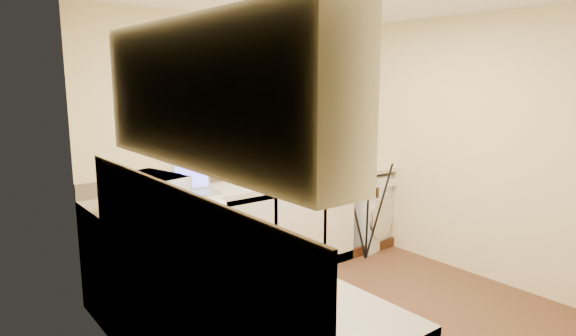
{
  "coord_description": "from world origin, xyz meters",
  "views": [
    {
      "loc": [
        -2.59,
        -2.56,
        1.88
      ],
      "look_at": [
        -0.18,
        0.55,
        1.15
      ],
      "focal_mm": 30.73,
      "sensor_mm": 36.0,
      "label": 1
    }
  ],
  "objects": [
    {
      "name": "soap_bottle_clear",
      "position": [
        0.92,
        1.41,
        1.15
      ],
      "size": [
        0.1,
        0.1,
        0.19
      ],
      "primitive_type": "imported",
      "rotation": [
        0.0,
        0.0,
        -0.17
      ],
      "color": "#999999",
      "rests_on": "windowsill"
    },
    {
      "name": "steel_jar",
      "position": [
        -1.31,
        -0.36,
        0.95
      ],
      "size": [
        0.08,
        0.08,
        0.1
      ],
      "primitive_type": "cylinder",
      "color": "silver",
      "rests_on": "worktop_left"
    },
    {
      "name": "floor",
      "position": [
        0.0,
        0.0,
        0.0
      ],
      "size": [
        3.2,
        3.2,
        0.0
      ],
      "primitive_type": "plane",
      "color": "brown",
      "rests_on": "ground"
    },
    {
      "name": "worktop_back",
      "position": [
        0.0,
        1.2,
        0.88
      ],
      "size": [
        3.2,
        0.6,
        0.04
      ],
      "primitive_type": "cube",
      "color": "beige",
      "rests_on": "base_cabinet_back"
    },
    {
      "name": "microwave",
      "position": [
        -1.26,
        0.78,
        1.04
      ],
      "size": [
        0.46,
        0.58,
        0.29
      ],
      "primitive_type": "imported",
      "rotation": [
        0.0,
        0.0,
        1.8
      ],
      "color": "white",
      "rests_on": "worktop_left"
    },
    {
      "name": "faucet",
      "position": [
        0.2,
        1.38,
        1.02
      ],
      "size": [
        0.03,
        0.03,
        0.24
      ],
      "primitive_type": "cylinder",
      "color": "silver",
      "rests_on": "worktop_back"
    },
    {
      "name": "soap_bottle_green",
      "position": [
        0.83,
        1.43,
        1.16
      ],
      "size": [
        0.11,
        0.11,
        0.22
      ],
      "primitive_type": "imported",
      "rotation": [
        0.0,
        0.0,
        -0.39
      ],
      "color": "green",
      "rests_on": "windowsill"
    },
    {
      "name": "wall_right",
      "position": [
        1.6,
        0.0,
        1.23
      ],
      "size": [
        0.0,
        3.0,
        3.0
      ],
      "primitive_type": "plane",
      "rotation": [
        1.57,
        0.0,
        -1.57
      ],
      "color": "beige",
      "rests_on": "ground"
    },
    {
      "name": "wall_back",
      "position": [
        0.0,
        1.5,
        1.23
      ],
      "size": [
        3.2,
        0.0,
        3.2
      ],
      "primitive_type": "plane",
      "rotation": [
        1.57,
        0.0,
        0.0
      ],
      "color": "beige",
      "rests_on": "ground"
    },
    {
      "name": "kettle",
      "position": [
        -1.2,
        -0.01,
        1.01
      ],
      "size": [
        0.17,
        0.17,
        0.23
      ],
      "primitive_type": "cylinder",
      "color": "white",
      "rests_on": "worktop_left"
    },
    {
      "name": "plant_c",
      "position": [
        0.26,
        1.4,
        1.16
      ],
      "size": [
        0.16,
        0.16,
        0.23
      ],
      "primitive_type": "imported",
      "rotation": [
        0.0,
        0.0,
        0.34
      ],
      "color": "#999999",
      "rests_on": "windowsill"
    },
    {
      "name": "worktop_left",
      "position": [
        -1.3,
        -0.3,
        0.88
      ],
      "size": [
        0.6,
        2.4,
        0.04
      ],
      "primitive_type": "cube",
      "color": "beige",
      "rests_on": "base_cabinet_left"
    },
    {
      "name": "cup_back",
      "position": [
        1.07,
        1.24,
        0.95
      ],
      "size": [
        0.18,
        0.18,
        0.11
      ],
      "primitive_type": "imported",
      "rotation": [
        0.0,
        0.0,
        -0.42
      ],
      "color": "beige",
      "rests_on": "worktop_back"
    },
    {
      "name": "upper_cabinet",
      "position": [
        -1.44,
        -0.45,
        1.8
      ],
      "size": [
        0.28,
        1.9,
        0.7
      ],
      "primitive_type": "cube",
      "color": "silver",
      "rests_on": "wall_left"
    },
    {
      "name": "dish_rack",
      "position": [
        0.72,
        1.2,
        0.93
      ],
      "size": [
        0.5,
        0.43,
        0.06
      ],
      "primitive_type": "cube",
      "rotation": [
        0.0,
        0.0,
        0.29
      ],
      "color": "white",
      "rests_on": "worktop_back"
    },
    {
      "name": "splashback_back",
      "position": [
        0.0,
        1.49,
        0.97
      ],
      "size": [
        3.2,
        0.02,
        0.14
      ],
      "primitive_type": "cube",
      "color": "beige",
      "rests_on": "wall_back"
    },
    {
      "name": "base_cabinet_back",
      "position": [
        -0.33,
        1.2,
        0.43
      ],
      "size": [
        2.55,
        0.6,
        0.86
      ],
      "primitive_type": "cube",
      "color": "silver",
      "rests_on": "floor"
    },
    {
      "name": "wall_left",
      "position": [
        -1.6,
        0.0,
        1.23
      ],
      "size": [
        0.0,
        3.0,
        3.0
      ],
      "primitive_type": "plane",
      "rotation": [
        1.57,
        0.0,
        1.57
      ],
      "color": "beige",
      "rests_on": "ground"
    },
    {
      "name": "tripod",
      "position": [
        1.07,
        0.84,
        0.59
      ],
      "size": [
        0.72,
        0.72,
        1.18
      ],
      "primitive_type": null,
      "rotation": [
        0.0,
        0.0,
        -0.26
      ],
      "color": "black",
      "rests_on": "floor"
    },
    {
      "name": "cup_left",
      "position": [
        -1.29,
        -0.64,
        0.95
      ],
      "size": [
        0.11,
        0.11,
        0.1
      ],
      "primitive_type": "imported",
      "rotation": [
        0.0,
        0.0,
        0.06
      ],
      "color": "beige",
      "rests_on": "worktop_left"
    },
    {
      "name": "splashback_left",
      "position": [
        -1.59,
        -0.3,
        1.12
      ],
      "size": [
        0.02,
        2.4,
        0.45
      ],
      "primitive_type": "cube",
      "color": "beige",
      "rests_on": "wall_left"
    },
    {
      "name": "plant_b",
      "position": [
        -0.06,
        1.42,
        1.18
      ],
      "size": [
        0.15,
        0.12,
        0.26
      ],
      "primitive_type": "imported",
      "rotation": [
        0.0,
        0.0,
        -0.01
      ],
      "color": "#999999",
      "rests_on": "windowsill"
    },
    {
      "name": "window_blind",
      "position": [
        0.2,
        1.46,
        1.92
      ],
      "size": [
        1.5,
        0.02,
        0.25
      ],
      "primitive_type": "cube",
      "color": "tan",
      "rests_on": "wall_back"
    },
    {
      "name": "base_cabinet_left",
      "position": [
        -1.3,
        -0.3,
        0.43
      ],
      "size": [
        0.54,
        2.4,
        0.86
      ],
      "primitive_type": "cube",
      "color": "silver",
      "rests_on": "floor"
    },
    {
      "name": "glass_jug",
      "position": [
        -1.24,
        -0.94,
        0.98
      ],
      "size": [
        0.11,
        0.11,
        0.17
      ],
      "primitive_type": "cylinder",
      "color": "#B5B7C0",
      "rests_on": "worktop_left"
    },
    {
      "name": "wall_front",
      "position": [
        0.0,
        -1.5,
        1.23
      ],
      "size": [
        3.2,
        0.0,
        3.2
      ],
      "primitive_type": "plane",
      "rotation": [
        -1.57,
        0.0,
        0.0
      ],
      "color": "beige",
      "rests_on": "ground"
    },
    {
      "name": "windowsill",
      "position": [
        0.2,
        1.43,
        1.04
      ],
      "size": [
        1.6,
        0.14,
        0.03
      ],
      "primitive_type": "cube",
      "color": "white",
      "rests_on": "wall_back"
    },
    {
      "name": "sink",
      "position": [
        0.2,
        1.2,
        0.91
      ],
      "size": [
        0.82,
        0.46,
        0.03
      ],
      "primitive_type": "cube",
      "color": "tan",
      "rests_on": "worktop_back"
    },
    {
      "name": "washing_machine",
      "position": [
        1.37,
        1.19,
        0.41
      ],
      "size": [
        0.68,
        0.67,
        0.81
      ],
      "primitive_type": "cube",
      "rotation": [
        0.0,
        0.0,
        0.22
      ],
      "color": "silver",
      "rests_on": "floor"
    },
    {
      "name": "laptop",
      "position": [
        -0.7,
        1.18,
        0.96
      ],
      "size": [
        0.35,
        0.32,
        0.24
      ],
      "rotation": [
        0.0,
        0.0,
        -0.07
      ],
      "color": "#929299",
      "rests_on": "worktop_back"
    },
    {
      "name": "window_glass",
      "position": [
        0.2,
        1.49,
        1.55
      ],
      "size": [
        1.5,
        0.02,
        1.0
      ],
      "primitive_type": "cube",
      "color": "black",
      "rests_on": "wall_back"
    },
    {
      "name": "plant_a",
      "position": [
        -0.34,
        1.4,
        1.18
      ],
      "size": [
        0.14,
        0.1,
        0.25
      ],
      "primitive_type": "imported",
      "rotation": [
        0.0,
        0.0,
        0.08
      ],
      "color": "#999999",
      "rests_on": "windowsill"
    }
  ]
}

